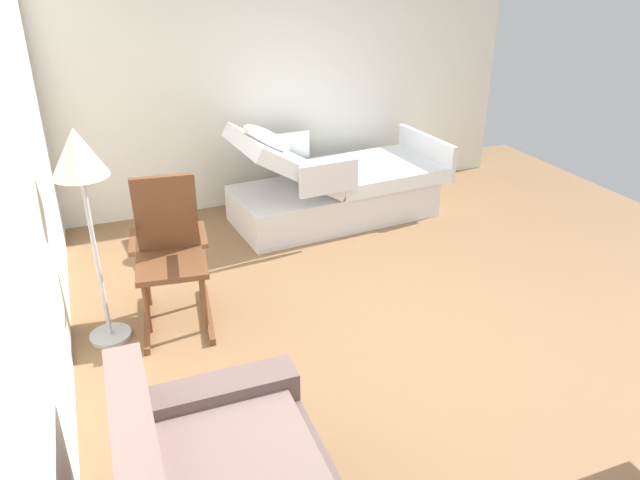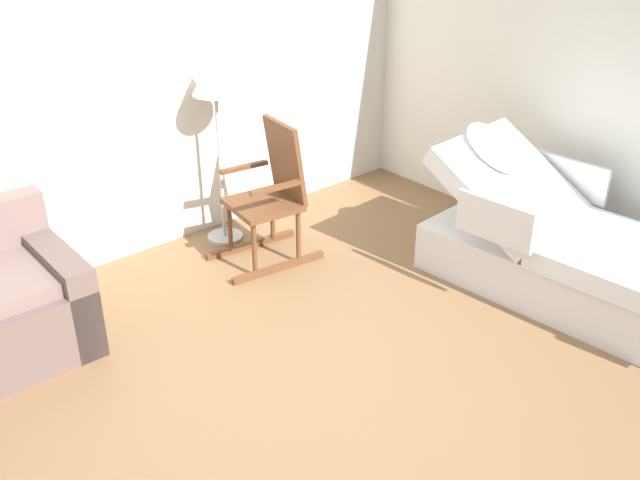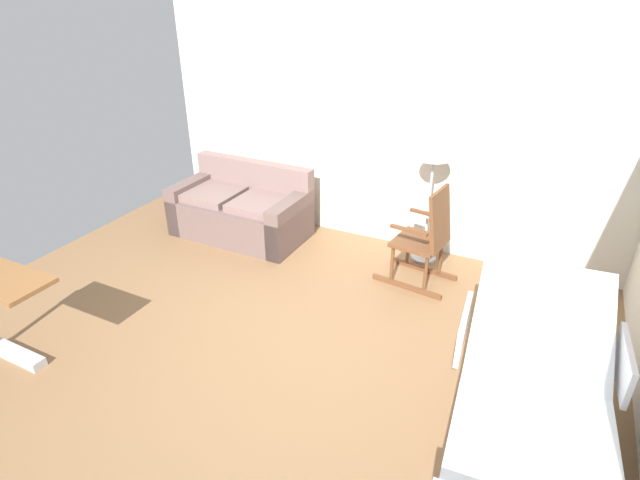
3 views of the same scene
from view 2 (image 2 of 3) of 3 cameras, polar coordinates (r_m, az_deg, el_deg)
The scene contains 6 objects.
ground_plane at distance 4.10m, azimuth 1.82°, elevation -12.71°, with size 6.62×6.62×0.00m, color olive.
back_wall at distance 5.29m, azimuth -16.09°, elevation 12.27°, with size 5.49×0.10×2.70m, color silver.
side_wall at distance 5.51m, azimuth 23.64°, elevation 11.64°, with size 0.10×4.86×2.70m, color silver.
hospital_bed at distance 5.16m, azimuth 19.21°, elevation -1.12°, with size 1.11×2.12×1.08m.
rocking_chair at distance 5.29m, azimuth -3.87°, elevation 3.54°, with size 0.82×0.57×1.05m.
floor_lamp at distance 5.36m, azimuth -8.31°, elevation 11.87°, with size 0.34×0.34×1.48m.
Camera 2 is at (-2.15, -2.28, 2.64)m, focal length 40.42 mm.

